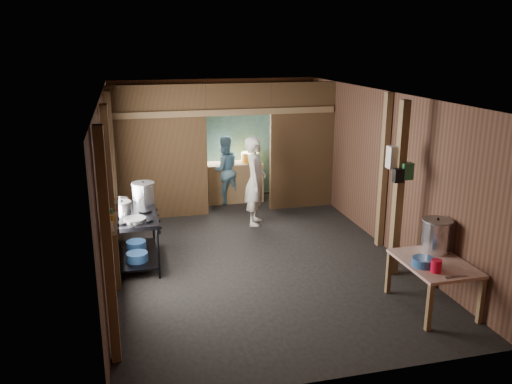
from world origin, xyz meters
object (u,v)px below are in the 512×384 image
object	(u,v)px
stock_pot	(436,236)
stove_pot_large	(143,194)
cook	(255,181)
prep_table	(432,285)
gas_range	(136,238)
pink_bucket	(436,266)
yellow_tub	(250,157)

from	to	relation	value
stock_pot	stove_pot_large	bearing A→B (deg)	145.55
stock_pot	cook	world-z (taller)	cook
stove_pot_large	stock_pot	world-z (taller)	stove_pot_large
stock_pot	prep_table	bearing A→B (deg)	-122.32
gas_range	prep_table	size ratio (longest dim) A/B	1.29
gas_range	stock_pot	world-z (taller)	stock_pot
stove_pot_large	prep_table	bearing A→B (deg)	-39.06
prep_table	stock_pot	bearing A→B (deg)	57.68
prep_table	stove_pot_large	bearing A→B (deg)	140.94
stock_pot	cook	distance (m)	3.82
stock_pot	pink_bucket	bearing A→B (deg)	-121.53
stock_pot	yellow_tub	xyz separation A→B (m)	(-1.37, 5.01, 0.09)
prep_table	pink_bucket	bearing A→B (deg)	-120.65
stock_pot	cook	size ratio (longest dim) A/B	0.28
prep_table	cook	distance (m)	4.07
prep_table	stock_pot	xyz separation A→B (m)	(0.20, 0.31, 0.54)
gas_range	cook	world-z (taller)	cook
gas_range	pink_bucket	bearing A→B (deg)	-37.01
stove_pot_large	yellow_tub	size ratio (longest dim) A/B	0.97
prep_table	yellow_tub	world-z (taller)	yellow_tub
prep_table	pink_bucket	size ratio (longest dim) A/B	6.86
pink_bucket	cook	xyz separation A→B (m)	(-1.28, 4.05, 0.12)
gas_range	cook	size ratio (longest dim) A/B	0.84
pink_bucket	yellow_tub	world-z (taller)	yellow_tub
gas_range	yellow_tub	xyz separation A→B (m)	(2.53, 2.93, 0.54)
stove_pot_large	pink_bucket	world-z (taller)	stove_pot_large
prep_table	yellow_tub	bearing A→B (deg)	102.46
pink_bucket	yellow_tub	size ratio (longest dim) A/B	0.42
gas_range	stove_pot_large	bearing A→B (deg)	70.59
prep_table	yellow_tub	distance (m)	5.49
pink_bucket	stove_pot_large	bearing A→B (deg)	136.93
pink_bucket	cook	bearing A→B (deg)	107.53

